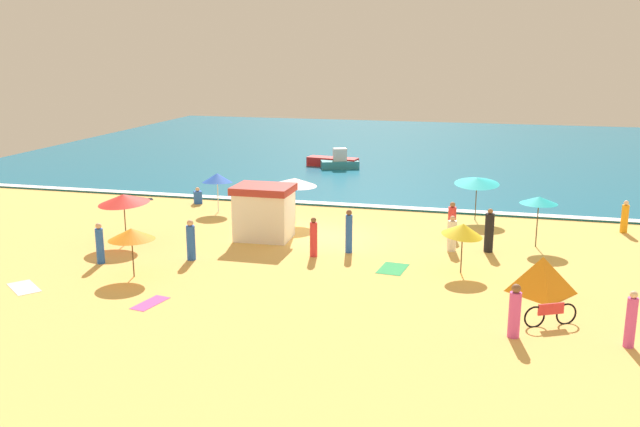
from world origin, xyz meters
The scene contains 30 objects.
ground_plane centered at (0.00, 0.00, 0.00)m, with size 60.00×60.00×0.00m, color #EDBC60.
ocean_water centered at (0.00, 28.00, 0.05)m, with size 60.00×44.00×0.10m, color #146B93.
wave_breaker_foam centered at (0.00, 6.30, 0.10)m, with size 57.00×0.70×0.01m, color white.
lifeguard_cabana centered at (-2.82, -1.02, 1.25)m, with size 2.59×2.04×2.45m.
beach_umbrella_0 centered at (6.32, 4.95, 1.99)m, with size 2.36×2.38×2.27m.
beach_umbrella_1 centered at (9.07, 0.69, 2.07)m, with size 2.21×2.21×2.23m.
beach_umbrella_2 centered at (-5.87, -7.36, 1.67)m, with size 2.48×2.48×1.91m.
beach_umbrella_3 centered at (-2.33, 2.27, 2.03)m, with size 2.33×2.32×2.26m.
beach_umbrella_4 centered at (-6.87, 3.33, 1.82)m, with size 1.78×1.81×2.12m.
beach_umbrella_5 centered at (-8.46, -3.35, 2.03)m, with size 3.12×3.13×2.31m.
beach_umbrella_6 centered at (6.12, -3.82, 1.73)m, with size 2.13×2.11×2.05m.
beach_tent centered at (9.00, -5.33, 0.66)m, with size 2.08×2.21×1.32m.
parked_bicycle centered at (9.13, -8.40, 0.38)m, with size 1.64×0.90×0.76m.
beachgoer_0 centered at (8.00, -9.59, 0.79)m, with size 0.50×0.50×1.68m.
beachgoer_2 centered at (1.36, -2.22, 0.90)m, with size 0.31×0.31×1.86m.
beachgoer_3 centered at (-7.98, -6.19, 0.80)m, with size 0.38×0.38×1.67m.
beachgoer_4 centered at (5.39, 1.34, 0.77)m, with size 0.50×0.50×1.65m.
beachgoer_5 centered at (-4.66, -4.82, 0.79)m, with size 0.45×0.45×1.68m.
beachgoer_6 centered at (7.08, -0.64, 0.88)m, with size 0.47×0.47×1.88m.
beachgoer_7 centered at (13.16, 4.17, 0.72)m, with size 0.42×0.42×1.54m.
beachgoer_8 centered at (-8.73, 4.91, 0.39)m, with size 0.57×0.57×0.92m.
beachgoer_9 centered at (0.06, -3.12, 0.79)m, with size 0.41×0.41×1.67m.
beachgoer_10 centered at (11.24, -9.50, 0.82)m, with size 0.39×0.39×1.72m.
beachgoer_11 centered at (5.56, -0.90, 0.71)m, with size 0.43×0.43×1.54m.
beach_towel_0 centered at (-9.11, -9.48, 0.01)m, with size 1.77×1.64×0.01m.
beach_towel_1 centered at (3.51, -3.97, 0.01)m, with size 1.16×1.66×0.01m.
beach_towel_2 centered at (-3.93, -9.77, 0.01)m, with size 0.87×1.54×0.01m.
beach_towel_3 centered at (-12.37, 4.86, 0.01)m, with size 1.66×1.43×0.01m.
small_boat_0 centered at (-3.52, 17.49, 0.55)m, with size 2.88×2.08×1.41m.
small_boat_1 centered at (-4.20, 18.10, 0.42)m, with size 3.75×1.58×0.64m.
Camera 1 is at (7.23, -29.92, 8.53)m, focal length 39.11 mm.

